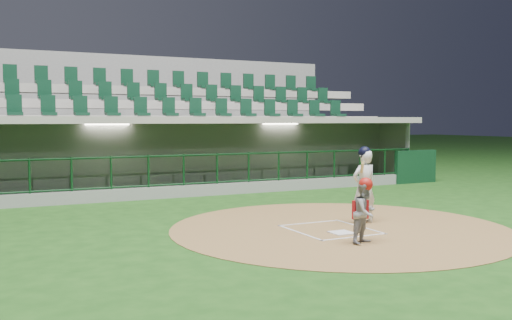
# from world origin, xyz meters

# --- Properties ---
(ground) EXTENTS (120.00, 120.00, 0.00)m
(ground) POSITION_xyz_m (0.00, 0.00, 0.00)
(ground) COLOR #184213
(ground) RESTS_ON ground
(dirt_circle) EXTENTS (7.20, 7.20, 0.01)m
(dirt_circle) POSITION_xyz_m (0.30, -0.20, 0.01)
(dirt_circle) COLOR brown
(dirt_circle) RESTS_ON ground
(home_plate) EXTENTS (0.43, 0.43, 0.02)m
(home_plate) POSITION_xyz_m (0.00, -0.70, 0.02)
(home_plate) COLOR white
(home_plate) RESTS_ON dirt_circle
(batter_box_chalk) EXTENTS (1.55, 1.80, 0.01)m
(batter_box_chalk) POSITION_xyz_m (0.00, -0.30, 0.02)
(batter_box_chalk) COLOR white
(batter_box_chalk) RESTS_ON ground
(dugout_structure) EXTENTS (16.40, 3.70, 3.00)m
(dugout_structure) POSITION_xyz_m (0.04, 7.83, 0.96)
(dugout_structure) COLOR slate
(dugout_structure) RESTS_ON ground
(seating_deck) EXTENTS (17.00, 6.72, 5.15)m
(seating_deck) POSITION_xyz_m (0.00, 10.91, 1.42)
(seating_deck) COLOR slate
(seating_deck) RESTS_ON ground
(batter) EXTENTS (0.84, 0.85, 1.71)m
(batter) POSITION_xyz_m (1.12, 0.06, 0.87)
(batter) COLOR white
(batter) RESTS_ON dirt_circle
(catcher) EXTENTS (0.68, 0.61, 1.23)m
(catcher) POSITION_xyz_m (-0.15, -1.67, 0.62)
(catcher) COLOR gray
(catcher) RESTS_ON dirt_circle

